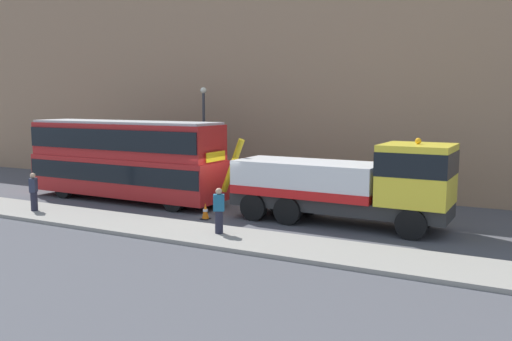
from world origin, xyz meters
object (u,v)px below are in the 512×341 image
Objects in this scene: pedestrian_onlooker at (34,192)px; street_lamp at (204,129)px; recovery_tow_truck at (348,183)px; traffic_cone_near_bus at (205,211)px; double_decker_bus at (125,157)px; pedestrian_bystander at (219,211)px.

pedestrian_onlooker is 0.29× the size of street_lamp.
traffic_cone_near_bus is at bearing -161.45° from recovery_tow_truck.
double_decker_bus is 9.23m from pedestrian_bystander.
recovery_tow_truck is 5.95× the size of pedestrian_bystander.
pedestrian_onlooker is 7.92m from traffic_cone_near_bus.
traffic_cone_near_bus is 0.12× the size of street_lamp.
street_lamp is (-10.12, 4.82, 1.71)m from recovery_tow_truck.
pedestrian_onlooker is 10.07m from street_lamp.
double_decker_bus is 1.90× the size of street_lamp.
street_lamp is (-6.50, 8.94, 2.49)m from pedestrian_bystander.
double_decker_bus is 6.57m from traffic_cone_near_bus.
pedestrian_bystander is at bearing -54.00° from street_lamp.
recovery_tow_truck is at bearing -25.46° from street_lamp.
recovery_tow_truck is at bearing 17.40° from traffic_cone_near_bus.
street_lamp is (-4.37, 6.62, 3.13)m from traffic_cone_near_bus.
recovery_tow_truck is at bearing 1.10° from double_decker_bus.
double_decker_bus is 4.83m from pedestrian_onlooker.
pedestrian_onlooker is at bearing -108.29° from street_lamp.
pedestrian_onlooker reaches higher than traffic_cone_near_bus.
double_decker_bus is at bearing 163.30° from traffic_cone_near_bus.
street_lamp reaches higher than traffic_cone_near_bus.
recovery_tow_truck is 14.12× the size of traffic_cone_near_bus.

